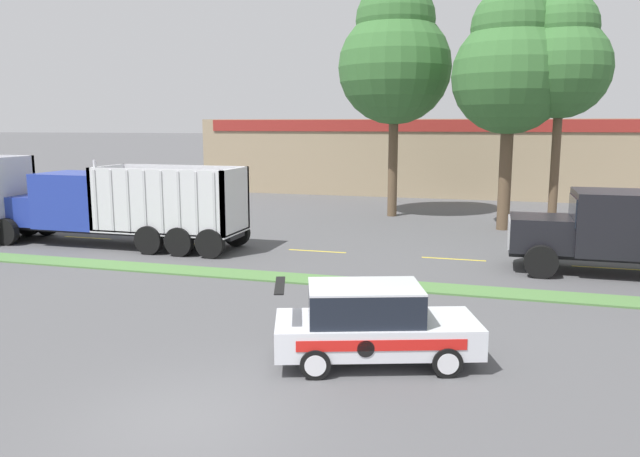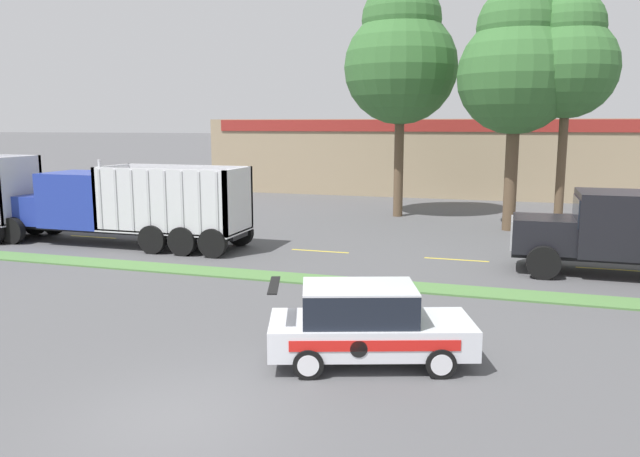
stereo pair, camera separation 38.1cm
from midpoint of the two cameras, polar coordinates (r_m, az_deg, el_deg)
name	(u,v)px [view 1 (the left image)]	position (r m, az deg, el deg)	size (l,w,h in m)	color
ground_plane	(185,421)	(11.57, -13.21, -16.74)	(600.00, 600.00, 0.00)	#515154
grass_verge	(333,281)	(20.31, 0.65, -4.82)	(120.00, 1.22, 0.06)	#517F42
centre_line_2	(87,238)	(30.03, -20.84, -0.79)	(2.40, 0.14, 0.01)	yellow
centre_line_3	(196,244)	(27.17, -11.67, -1.40)	(2.40, 0.14, 0.01)	yellow
centre_line_4	(317,251)	(25.14, -0.69, -2.08)	(2.40, 0.14, 0.01)	yellow
centre_line_5	(454,259)	(24.18, 11.67, -2.75)	(2.40, 0.14, 0.01)	yellow
centre_line_6	(608,268)	(24.40, 24.43, -3.31)	(2.40, 0.14, 0.01)	yellow
dump_truck_lead	(97,207)	(28.04, -20.11, 1.83)	(11.39, 2.80, 3.64)	black
rally_car	(372,324)	(13.49, 3.98, -8.67)	(4.65, 3.04, 1.74)	silver
store_building_backdrop	(457,155)	(49.11, 12.17, 6.58)	(36.68, 12.10, 5.40)	#9E896B
tree_behind_left	(395,56)	(34.77, 6.54, 15.38)	(6.06, 6.06, 12.59)	brown
tree_behind_centre	(562,59)	(31.27, 20.88, 14.27)	(4.51, 4.51, 10.94)	brown
tree_behind_right	(511,65)	(31.22, 16.68, 14.15)	(5.42, 5.42, 11.34)	brown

